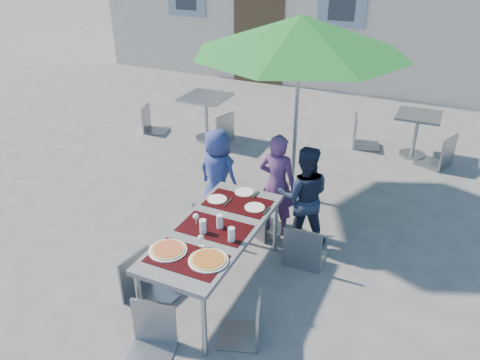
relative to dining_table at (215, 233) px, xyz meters
The scene contains 22 objects.
ground 0.96m from the dining_table, behind, with size 90.00×90.00×0.00m, color #4E4E51.
dining_table is the anchor object (origin of this frame).
pizza_near_left 0.57m from the dining_table, 112.28° to the right, with size 0.36×0.36×0.03m.
pizza_near_right 0.54m from the dining_table, 68.30° to the right, with size 0.37×0.37×0.03m.
glassware 0.17m from the dining_table, 64.23° to the right, with size 0.52×0.43×0.15m.
place_settings 0.62m from the dining_table, 91.37° to the left, with size 0.71×0.49×0.01m.
child_0 1.49m from the dining_table, 116.12° to the left, with size 0.60×0.39×1.22m, color navy.
child_1 1.32m from the dining_table, 82.19° to the left, with size 0.48×0.31×1.31m, color #5B3369.
child_2 1.31m from the dining_table, 64.58° to the left, with size 0.62×0.36×1.28m, color #1B243B.
chair_0 0.96m from the dining_table, 120.64° to the left, with size 0.43×0.43×0.92m.
chair_1 1.15m from the dining_table, 88.90° to the left, with size 0.61×0.62×1.04m.
chair_2 1.07m from the dining_table, 46.46° to the left, with size 0.46×0.46×0.99m.
chair_3 0.78m from the dining_table, 142.61° to the right, with size 0.49×0.48×0.95m.
chair_4 0.82m from the dining_table, 40.06° to the right, with size 0.49×0.49×0.86m.
chair_5 1.04m from the dining_table, 96.68° to the right, with size 0.50×0.51×0.94m.
patio_umbrella 2.70m from the dining_table, 87.74° to the left, with size 2.74×2.74×2.52m.
cafe_table_0 4.11m from the dining_table, 119.83° to the left, with size 0.77×0.77×0.83m.
bg_chair_l_0 4.74m from the dining_table, 132.67° to the left, with size 0.53×0.52×0.95m.
bg_chair_r_0 4.00m from the dining_table, 116.22° to the left, with size 0.56×0.56×1.02m.
cafe_table_1 4.66m from the dining_table, 71.30° to the left, with size 0.70×0.70×0.75m.
bg_chair_l_1 4.50m from the dining_table, 82.62° to the left, with size 0.56×0.56×1.04m.
bg_chair_r_1 4.58m from the dining_table, 64.90° to the left, with size 0.61×0.60×1.04m.
Camera 1 is at (2.56, -3.40, 3.39)m, focal length 35.00 mm.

